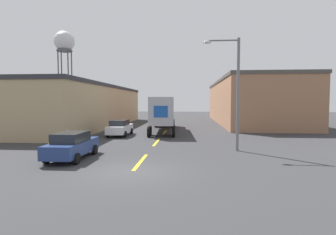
% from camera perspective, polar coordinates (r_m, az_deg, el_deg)
% --- Properties ---
extents(ground_plane, '(160.00, 160.00, 0.00)m').
position_cam_1_polar(ground_plane, '(13.12, -7.77, -11.63)').
color(ground_plane, '#333335').
extents(road_centerline, '(0.20, 18.41, 0.01)m').
position_cam_1_polar(road_centerline, '(22.21, -2.51, -5.39)').
color(road_centerline, yellow).
rests_on(road_centerline, ground_plane).
extents(warehouse_left, '(9.95, 30.13, 5.66)m').
position_cam_1_polar(warehouse_left, '(38.44, -18.15, 2.39)').
color(warehouse_left, tan).
rests_on(warehouse_left, ground_plane).
extents(warehouse_right, '(10.51, 30.17, 6.84)m').
position_cam_1_polar(warehouse_right, '(45.17, 17.10, 3.29)').
color(warehouse_right, '#9E7051').
rests_on(warehouse_right, ground_plane).
extents(semi_truck, '(3.42, 13.17, 3.86)m').
position_cam_1_polar(semi_truck, '(30.66, -1.02, 1.36)').
color(semi_truck, '#B21919').
rests_on(semi_truck, ground_plane).
extents(parked_car_left_near, '(1.94, 4.39, 1.60)m').
position_cam_1_polar(parked_car_left_near, '(16.72, -20.15, -5.67)').
color(parked_car_left_near, navy).
rests_on(parked_car_left_near, ground_plane).
extents(parked_car_left_far, '(1.94, 4.39, 1.60)m').
position_cam_1_polar(parked_car_left_far, '(26.82, -10.42, -2.16)').
color(parked_car_left_far, silver).
rests_on(parked_car_left_far, ground_plane).
extents(water_tower, '(4.76, 4.76, 20.15)m').
position_cam_1_polar(water_tower, '(69.11, -21.63, 14.76)').
color(water_tower, '#47474C').
rests_on(water_tower, ground_plane).
extents(street_lamp, '(2.51, 0.32, 7.75)m').
position_cam_1_polar(street_lamp, '(18.68, 14.10, 6.72)').
color(street_lamp, slate).
rests_on(street_lamp, ground_plane).
extents(fire_hydrant, '(0.22, 0.22, 0.93)m').
position_cam_1_polar(fire_hydrant, '(17.87, -24.29, -6.35)').
color(fire_hydrant, gold).
rests_on(fire_hydrant, ground_plane).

